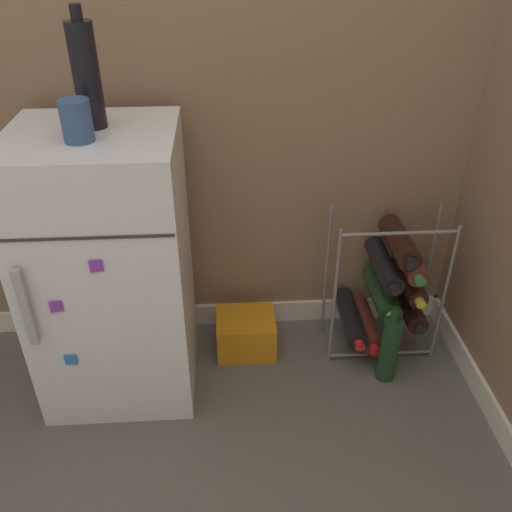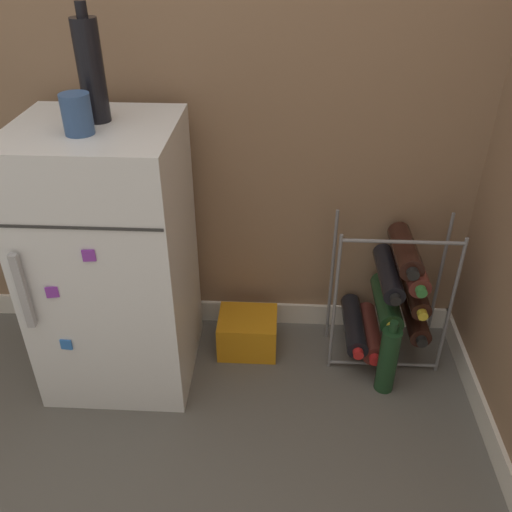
# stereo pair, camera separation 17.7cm
# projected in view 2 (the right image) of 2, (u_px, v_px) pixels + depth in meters

# --- Properties ---
(ground_plane) EXTENTS (14.00, 14.00, 0.00)m
(ground_plane) POSITION_uv_depth(u_px,v_px,m) (236.00, 468.00, 1.64)
(ground_plane) COLOR #56544F
(mini_fridge) EXTENTS (0.48, 0.48, 0.91)m
(mini_fridge) POSITION_uv_depth(u_px,v_px,m) (113.00, 261.00, 1.78)
(mini_fridge) COLOR silver
(mini_fridge) RESTS_ON ground_plane
(wine_rack) EXTENTS (0.40, 0.32, 0.56)m
(wine_rack) POSITION_uv_depth(u_px,v_px,m) (391.00, 296.00, 1.92)
(wine_rack) COLOR slate
(wine_rack) RESTS_ON ground_plane
(soda_box) EXTENTS (0.22, 0.18, 0.15)m
(soda_box) POSITION_uv_depth(u_px,v_px,m) (248.00, 332.00, 2.06)
(soda_box) COLOR orange
(soda_box) RESTS_ON ground_plane
(fridge_top_cup) EXTENTS (0.08, 0.08, 0.11)m
(fridge_top_cup) POSITION_uv_depth(u_px,v_px,m) (77.00, 114.00, 1.45)
(fridge_top_cup) COLOR #335184
(fridge_top_cup) RESTS_ON mini_fridge
(fridge_top_bottle) EXTENTS (0.07, 0.07, 0.32)m
(fridge_top_bottle) POSITION_uv_depth(u_px,v_px,m) (91.00, 70.00, 1.49)
(fridge_top_bottle) COLOR black
(fridge_top_bottle) RESTS_ON mini_fridge
(loose_bottle_floor) EXTENTS (0.07, 0.07, 0.30)m
(loose_bottle_floor) POSITION_uv_depth(u_px,v_px,m) (388.00, 360.00, 1.85)
(loose_bottle_floor) COLOR #19381E
(loose_bottle_floor) RESTS_ON ground_plane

